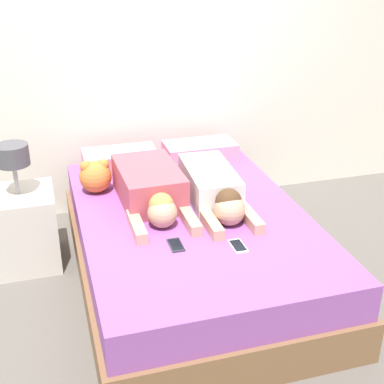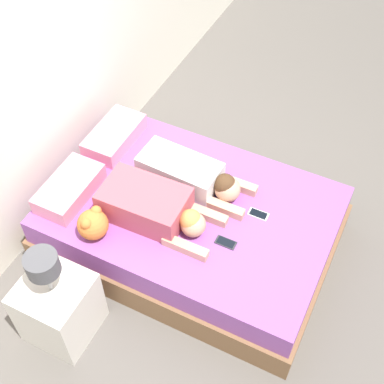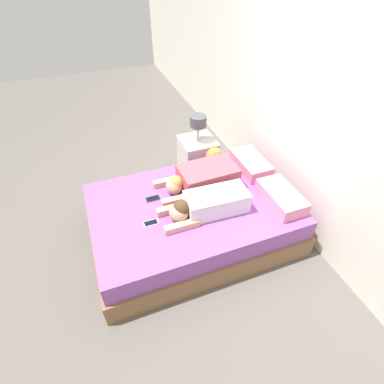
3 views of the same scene
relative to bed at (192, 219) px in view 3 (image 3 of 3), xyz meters
The scene contains 11 objects.
ground_plane 0.24m from the bed, ahead, with size 12.00×12.00×0.00m, color #5B5651.
wall_back 1.63m from the bed, 90.00° to the left, with size 12.00×0.06×2.60m.
bed is the anchor object (origin of this frame).
pillow_head_left 0.98m from the bed, 110.19° to the left, with size 0.56×0.30×0.15m.
pillow_head_right 0.98m from the bed, 69.81° to the left, with size 0.56×0.30×0.15m.
person_left 0.47m from the bed, 138.45° to the left, with size 0.40×0.90×0.24m.
person_right 0.41m from the bed, 25.11° to the left, with size 0.33×0.91×0.23m.
cell_phone_left 0.49m from the bed, 119.10° to the right, with size 0.08×0.15×0.01m.
cell_phone_right 0.56m from the bed, 74.37° to the right, with size 0.08×0.15×0.01m.
plush_toy 0.83m from the bed, 137.42° to the left, with size 0.22×0.22×0.24m.
nightstand 1.19m from the bed, 155.20° to the left, with size 0.46×0.46×0.89m.
Camera 3 is at (2.16, -0.83, 2.63)m, focal length 28.00 mm.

